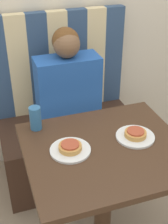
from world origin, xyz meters
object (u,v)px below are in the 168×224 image
(plate_left, at_px, (70,150))
(pizza_right, at_px, (135,133))
(pizza_left, at_px, (70,147))
(person, at_px, (68,83))
(drinking_cup, at_px, (35,118))
(plate_right, at_px, (135,137))

(plate_left, bearing_deg, pizza_right, -0.00)
(pizza_left, bearing_deg, plate_left, 165.96)
(person, height_order, plate_left, person)
(pizza_left, height_order, drinking_cup, drinking_cup)
(plate_right, distance_m, drinking_cup, 0.55)
(pizza_right, relative_size, drinking_cup, 0.87)
(plate_left, xyz_separation_m, pizza_left, (0.00, -0.00, 0.02))
(person, xyz_separation_m, pizza_right, (0.18, -0.67, -0.01))
(pizza_right, bearing_deg, pizza_left, 180.00)
(person, bearing_deg, plate_right, -74.98)
(pizza_right, height_order, drinking_cup, drinking_cup)
(pizza_right, bearing_deg, person, 105.02)
(pizza_right, bearing_deg, drinking_cup, 152.27)
(person, bearing_deg, plate_left, -105.02)
(plate_right, height_order, pizza_left, pizza_left)
(person, distance_m, plate_right, 0.69)
(plate_left, relative_size, pizza_right, 1.77)
(pizza_right, distance_m, drinking_cup, 0.55)
(plate_left, xyz_separation_m, pizza_right, (0.36, -0.00, 0.02))
(person, relative_size, pizza_left, 6.09)
(pizza_right, xyz_separation_m, drinking_cup, (-0.48, 0.25, 0.04))
(plate_right, xyz_separation_m, pizza_left, (-0.36, -0.00, 0.02))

